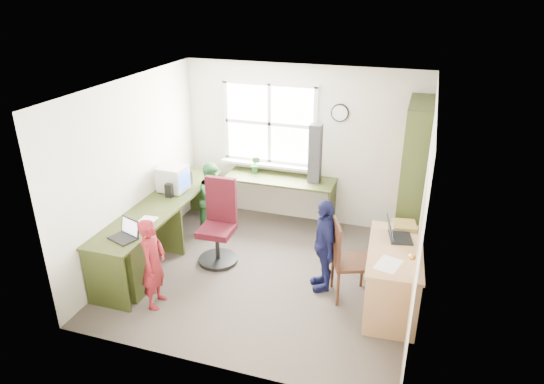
{
  "coord_description": "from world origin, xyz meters",
  "views": [
    {
      "loc": [
        1.7,
        -5.01,
        3.49
      ],
      "look_at": [
        0.0,
        0.25,
        1.05
      ],
      "focal_mm": 32.0,
      "sensor_mm": 36.0,
      "label": 1
    }
  ],
  "objects_px": {
    "laptop_right": "(396,234)",
    "cd_tower": "(315,154)",
    "crt_monitor": "(173,179)",
    "right_desk": "(394,265)",
    "bookshelf": "(412,184)",
    "wooden_chair": "(346,257)",
    "person_red": "(153,263)",
    "laptop_left": "(126,233)",
    "swivel_chair": "(219,227)",
    "person_green": "(213,199)",
    "potted_plant": "(256,165)",
    "l_desk": "(162,238)",
    "person_navy": "(324,245)"
  },
  "relations": [
    {
      "from": "right_desk",
      "to": "crt_monitor",
      "type": "bearing_deg",
      "value": 164.37
    },
    {
      "from": "wooden_chair",
      "to": "person_navy",
      "type": "xyz_separation_m",
      "value": [
        -0.28,
        0.11,
        0.06
      ]
    },
    {
      "from": "laptop_left",
      "to": "laptop_right",
      "type": "relative_size",
      "value": 0.96
    },
    {
      "from": "crt_monitor",
      "to": "laptop_right",
      "type": "bearing_deg",
      "value": -4.76
    },
    {
      "from": "swivel_chair",
      "to": "wooden_chair",
      "type": "relative_size",
      "value": 1.16
    },
    {
      "from": "bookshelf",
      "to": "person_navy",
      "type": "height_order",
      "value": "bookshelf"
    },
    {
      "from": "cd_tower",
      "to": "laptop_right",
      "type": "bearing_deg",
      "value": -44.92
    },
    {
      "from": "wooden_chair",
      "to": "person_red",
      "type": "bearing_deg",
      "value": -178.94
    },
    {
      "from": "wooden_chair",
      "to": "potted_plant",
      "type": "height_order",
      "value": "potted_plant"
    },
    {
      "from": "wooden_chair",
      "to": "laptop_right",
      "type": "xyz_separation_m",
      "value": [
        0.52,
        0.26,
        0.26
      ]
    },
    {
      "from": "wooden_chair",
      "to": "person_red",
      "type": "relative_size",
      "value": 0.89
    },
    {
      "from": "bookshelf",
      "to": "wooden_chair",
      "type": "xyz_separation_m",
      "value": [
        -0.62,
        -1.34,
        -0.47
      ]
    },
    {
      "from": "bookshelf",
      "to": "person_navy",
      "type": "xyz_separation_m",
      "value": [
        -0.9,
        -1.23,
        -0.41
      ]
    },
    {
      "from": "laptop_left",
      "to": "potted_plant",
      "type": "bearing_deg",
      "value": 92.61
    },
    {
      "from": "crt_monitor",
      "to": "cd_tower",
      "type": "bearing_deg",
      "value": 30.27
    },
    {
      "from": "bookshelf",
      "to": "cd_tower",
      "type": "height_order",
      "value": "bookshelf"
    },
    {
      "from": "wooden_chair",
      "to": "person_green",
      "type": "bearing_deg",
      "value": 134.27
    },
    {
      "from": "laptop_left",
      "to": "cd_tower",
      "type": "bearing_deg",
      "value": 74.1
    },
    {
      "from": "swivel_chair",
      "to": "crt_monitor",
      "type": "distance_m",
      "value": 1.0
    },
    {
      "from": "right_desk",
      "to": "l_desk",
      "type": "bearing_deg",
      "value": 179.08
    },
    {
      "from": "person_green",
      "to": "cd_tower",
      "type": "bearing_deg",
      "value": -47.33
    },
    {
      "from": "bookshelf",
      "to": "person_navy",
      "type": "bearing_deg",
      "value": -126.22
    },
    {
      "from": "laptop_right",
      "to": "laptop_left",
      "type": "bearing_deg",
      "value": 95.84
    },
    {
      "from": "right_desk",
      "to": "wooden_chair",
      "type": "xyz_separation_m",
      "value": [
        -0.55,
        -0.0,
        -0.01
      ]
    },
    {
      "from": "l_desk",
      "to": "potted_plant",
      "type": "distance_m",
      "value": 1.95
    },
    {
      "from": "right_desk",
      "to": "laptop_right",
      "type": "distance_m",
      "value": 0.37
    },
    {
      "from": "l_desk",
      "to": "crt_monitor",
      "type": "height_order",
      "value": "crt_monitor"
    },
    {
      "from": "right_desk",
      "to": "swivel_chair",
      "type": "height_order",
      "value": "swivel_chair"
    },
    {
      "from": "l_desk",
      "to": "bookshelf",
      "type": "distance_m",
      "value": 3.35
    },
    {
      "from": "laptop_left",
      "to": "laptop_right",
      "type": "bearing_deg",
      "value": 38.08
    },
    {
      "from": "l_desk",
      "to": "potted_plant",
      "type": "xyz_separation_m",
      "value": [
        0.64,
        1.79,
        0.43
      ]
    },
    {
      "from": "l_desk",
      "to": "crt_monitor",
      "type": "bearing_deg",
      "value": 106.13
    },
    {
      "from": "cd_tower",
      "to": "swivel_chair",
      "type": "bearing_deg",
      "value": -125.85
    },
    {
      "from": "right_desk",
      "to": "crt_monitor",
      "type": "height_order",
      "value": "crt_monitor"
    },
    {
      "from": "laptop_left",
      "to": "person_red",
      "type": "height_order",
      "value": "person_red"
    },
    {
      "from": "laptop_left",
      "to": "person_red",
      "type": "bearing_deg",
      "value": 2.97
    },
    {
      "from": "swivel_chair",
      "to": "l_desk",
      "type": "bearing_deg",
      "value": -144.68
    },
    {
      "from": "laptop_left",
      "to": "cd_tower",
      "type": "distance_m",
      "value": 2.88
    },
    {
      "from": "bookshelf",
      "to": "crt_monitor",
      "type": "distance_m",
      "value": 3.26
    },
    {
      "from": "right_desk",
      "to": "cd_tower",
      "type": "xyz_separation_m",
      "value": [
        -1.31,
        1.6,
        0.65
      ]
    },
    {
      "from": "cd_tower",
      "to": "potted_plant",
      "type": "bearing_deg",
      "value": 177.97
    },
    {
      "from": "laptop_right",
      "to": "cd_tower",
      "type": "distance_m",
      "value": 1.9
    },
    {
      "from": "bookshelf",
      "to": "person_red",
      "type": "height_order",
      "value": "bookshelf"
    },
    {
      "from": "right_desk",
      "to": "crt_monitor",
      "type": "xyz_separation_m",
      "value": [
        -3.11,
        0.66,
        0.4
      ]
    },
    {
      "from": "crt_monitor",
      "to": "laptop_right",
      "type": "distance_m",
      "value": 3.12
    },
    {
      "from": "laptop_left",
      "to": "swivel_chair",
      "type": "bearing_deg",
      "value": 75.64
    },
    {
      "from": "crt_monitor",
      "to": "cd_tower",
      "type": "xyz_separation_m",
      "value": [
        1.8,
        0.94,
        0.25
      ]
    },
    {
      "from": "potted_plant",
      "to": "person_red",
      "type": "relative_size",
      "value": 0.25
    },
    {
      "from": "right_desk",
      "to": "laptop_left",
      "type": "xyz_separation_m",
      "value": [
        -2.99,
        -0.7,
        0.26
      ]
    },
    {
      "from": "laptop_right",
      "to": "cd_tower",
      "type": "xyz_separation_m",
      "value": [
        -1.29,
        1.35,
        0.39
      ]
    }
  ]
}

